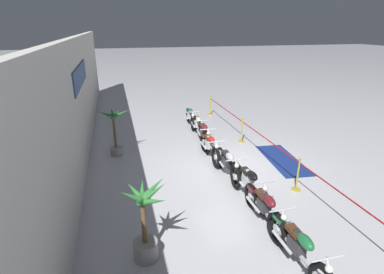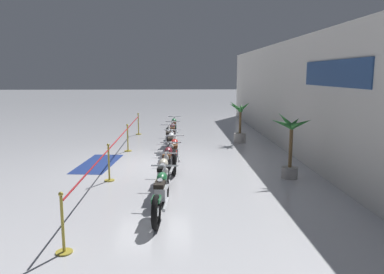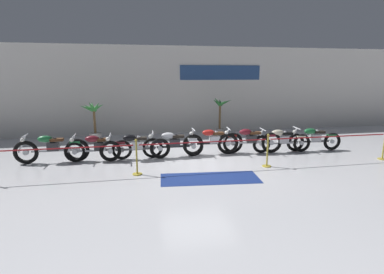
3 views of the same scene
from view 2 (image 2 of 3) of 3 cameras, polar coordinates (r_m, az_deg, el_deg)
name	(u,v)px [view 2 (image 2 of 3)]	position (r m, az deg, el deg)	size (l,w,h in m)	color
ground_plane	(153,163)	(12.52, -5.99, -4.02)	(120.00, 120.00, 0.00)	silver
back_wall	(308,100)	(12.91, 17.29, 5.47)	(28.00, 0.29, 4.20)	silver
motorcycle_green_0	(174,128)	(17.08, -2.75, 1.30)	(2.36, 0.62, 0.97)	black
motorcycle_maroon_1	(172,134)	(15.63, -2.99, 0.47)	(2.21, 0.62, 0.92)	black
motorcycle_black_2	(169,139)	(14.43, -3.59, -0.31)	(2.37, 0.62, 0.93)	black
motorcycle_silver_3	(171,145)	(13.14, -3.17, -1.24)	(2.16, 0.62, 0.93)	black
motorcycle_red_4	(175,154)	(11.68, -2.65, -2.55)	(2.26, 0.62, 0.96)	black
motorcycle_maroon_5	(168,164)	(10.38, -3.69, -4.11)	(2.42, 0.62, 0.97)	black
motorcycle_cream_6	(163,177)	(9.20, -4.42, -6.09)	(2.24, 0.62, 0.92)	black
motorcycle_green_7	(161,194)	(7.93, -4.72, -8.68)	(2.15, 0.62, 0.92)	black
potted_palm_left_of_row	(240,123)	(16.23, 7.26, 2.12)	(1.02, 0.95, 1.85)	gray
potted_palm_right_of_row	(291,146)	(10.87, 14.79, -1.40)	(1.04, 1.15, 1.91)	gray
stanchion_far_left	(125,134)	(13.85, -10.13, 0.38)	(12.41, 0.28, 1.05)	gold
stanchion_mid_left	(128,142)	(14.54, -9.75, -0.76)	(0.28, 0.28, 1.05)	gold
stanchion_mid_right	(109,168)	(10.63, -12.53, -4.67)	(0.28, 0.28, 1.05)	gold
stanchion_far_right	(63,232)	(6.70, -19.05, -13.59)	(0.28, 0.28, 1.05)	gold
floor_banner	(98,163)	(12.80, -14.12, -3.94)	(2.75, 1.06, 0.01)	navy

